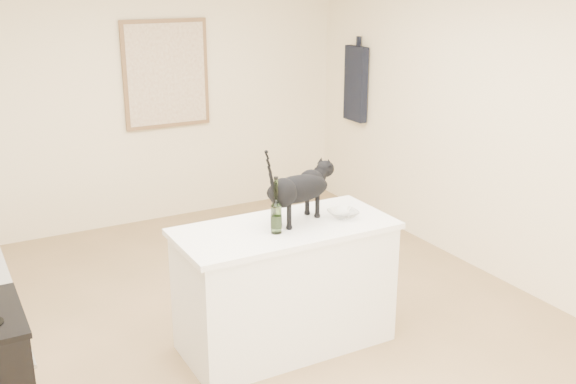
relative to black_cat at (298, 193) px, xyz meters
The scene contains 11 objects.
floor 1.15m from the black_cat, 141.05° to the left, with size 5.50×5.50×0.00m, color #9D7B53.
wall_back 2.94m from the black_cat, 94.16° to the left, with size 4.50×4.50×0.00m, color beige.
wall_right 2.05m from the black_cat, ahead, with size 5.50×5.50×0.00m, color beige.
island_base 0.69m from the black_cat, 165.83° to the right, with size 1.44×0.67×0.86m, color white.
island_top 0.26m from the black_cat, 165.83° to the right, with size 1.50×0.70×0.04m, color white.
artwork_frame 2.93m from the black_cat, 88.26° to the left, with size 0.90×0.03×1.10m, color brown.
artwork_canvas 2.91m from the black_cat, 88.25° to the left, with size 0.82×0.00×1.02m, color beige.
hanging_garment 2.99m from the black_cat, 48.33° to the left, with size 0.08×0.34×0.80m, color black.
black_cat is the anchor object (origin of this frame).
wine_bottle 0.25m from the black_cat, 153.31° to the right, with size 0.07×0.07×0.34m, color #3C6026.
glass_bowl 0.38m from the black_cat, 13.83° to the right, with size 0.21×0.21×0.05m, color white.
Camera 1 is at (-1.93, -3.94, 2.52)m, focal length 41.88 mm.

